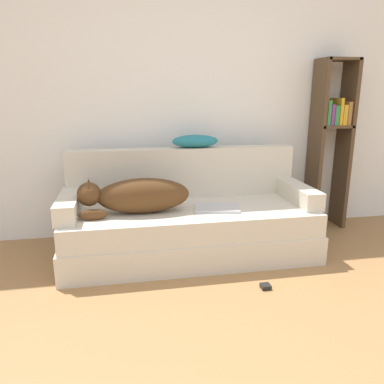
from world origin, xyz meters
name	(u,v)px	position (x,y,z in m)	size (l,w,h in m)	color
wall_back	(195,86)	(0.00, 2.38, 1.35)	(7.33, 0.06, 2.70)	white
couch	(190,231)	(-0.17, 1.76, 0.20)	(1.99, 0.81, 0.41)	beige
couch_backrest	(183,172)	(-0.17, 2.09, 0.62)	(1.95, 0.15, 0.43)	beige
couch_arm_left	(69,205)	(-1.09, 1.75, 0.48)	(0.15, 0.62, 0.14)	beige
couch_arm_right	(298,193)	(0.75, 1.75, 0.48)	(0.15, 0.62, 0.14)	beige
dog	(136,196)	(-0.59, 1.68, 0.54)	(0.83, 0.26, 0.27)	#513319
laptop	(217,208)	(0.04, 1.67, 0.42)	(0.39, 0.30, 0.02)	#B7B7BC
throw_pillow	(195,141)	(-0.05, 2.11, 0.89)	(0.40, 0.18, 0.11)	teal
bookshelf	(331,135)	(1.27, 2.20, 0.90)	(0.33, 0.26, 1.59)	#4C3823
power_adapter	(266,286)	(0.24, 1.11, 0.01)	(0.06, 0.06, 0.03)	black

